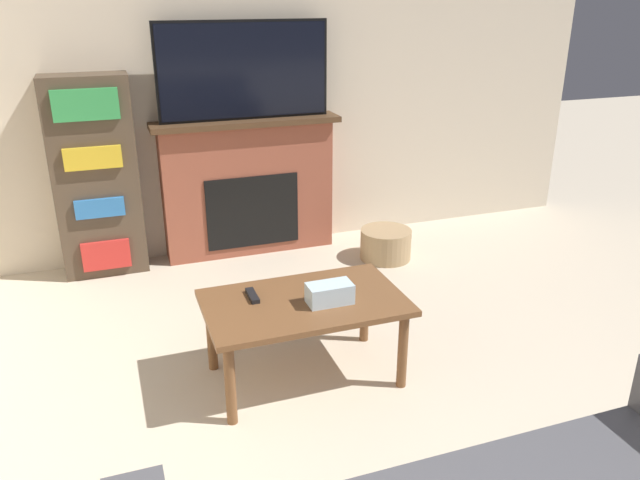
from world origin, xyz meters
TOP-DOWN VIEW (x-y plane):
  - wall_back at (0.00, 4.19)m, footprint 5.47×0.06m
  - fireplace at (-0.11, 4.05)m, footprint 1.35×0.28m
  - tv at (-0.11, 4.03)m, footprint 1.21×0.03m
  - coffee_table at (-0.25, 2.29)m, footprint 0.99×0.59m
  - tissue_box at (-0.14, 2.23)m, footprint 0.22×0.12m
  - remote_control at (-0.48, 2.40)m, footprint 0.04×0.15m
  - bookshelf at (-1.16, 4.03)m, footprint 0.55×0.29m
  - storage_basket at (0.80, 3.56)m, footprint 0.38×0.38m

SIDE VIEW (x-z plane):
  - storage_basket at x=0.80m, z-range 0.00..0.22m
  - coffee_table at x=-0.25m, z-range 0.17..0.61m
  - remote_control at x=-0.48m, z-range 0.45..0.47m
  - tissue_box at x=-0.14m, z-range 0.45..0.55m
  - fireplace at x=-0.11m, z-range 0.00..1.02m
  - bookshelf at x=-1.16m, z-range 0.00..1.37m
  - tv at x=-0.11m, z-range 1.01..1.68m
  - wall_back at x=0.00m, z-range 0.00..2.70m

